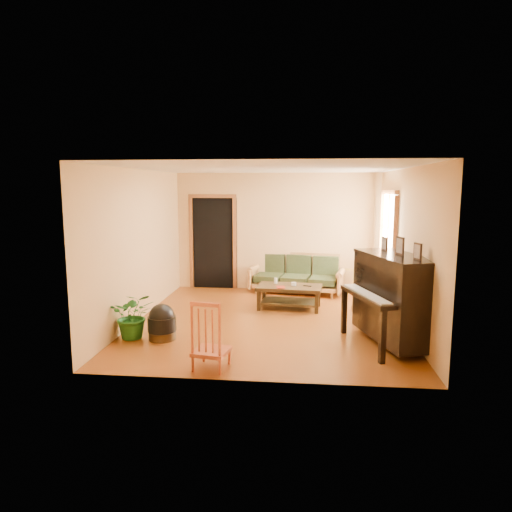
# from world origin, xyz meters

# --- Properties ---
(floor) EXTENTS (5.00, 5.00, 0.00)m
(floor) POSITION_xyz_m (0.00, 0.00, 0.00)
(floor) COLOR #632D0D
(floor) RESTS_ON ground
(doorway) EXTENTS (1.08, 0.16, 2.05)m
(doorway) POSITION_xyz_m (-1.45, 2.48, 1.02)
(doorway) COLOR black
(doorway) RESTS_ON floor
(window) EXTENTS (0.12, 1.36, 1.46)m
(window) POSITION_xyz_m (2.21, 1.30, 1.50)
(window) COLOR white
(window) RESTS_ON right_wall
(sofa) EXTENTS (2.11, 1.20, 0.85)m
(sofa) POSITION_xyz_m (0.44, 2.14, 0.43)
(sofa) COLOR #9E6C3A
(sofa) RESTS_ON floor
(coffee_table) EXTENTS (1.27, 0.78, 0.44)m
(coffee_table) POSITION_xyz_m (0.34, 0.84, 0.22)
(coffee_table) COLOR black
(coffee_table) RESTS_ON floor
(armchair) EXTENTS (1.10, 1.13, 0.89)m
(armchair) POSITION_xyz_m (1.91, 0.56, 0.44)
(armchair) COLOR #9E6C3A
(armchair) RESTS_ON floor
(piano) EXTENTS (1.30, 1.71, 1.33)m
(piano) POSITION_xyz_m (1.90, -1.01, 0.67)
(piano) COLOR black
(piano) RESTS_ON floor
(footstool) EXTENTS (0.51, 0.51, 0.41)m
(footstool) POSITION_xyz_m (-1.53, -1.13, 0.20)
(footstool) COLOR black
(footstool) RESTS_ON floor
(red_chair) EXTENTS (0.49, 0.53, 0.90)m
(red_chair) POSITION_xyz_m (-0.57, -2.15, 0.45)
(red_chair) COLOR #9C3E1C
(red_chair) RESTS_ON floor
(leaning_frame) EXTENTS (0.40, 0.23, 0.53)m
(leaning_frame) POSITION_xyz_m (1.53, 2.42, 0.27)
(leaning_frame) COLOR gold
(leaning_frame) RESTS_ON floor
(ceramic_crock) EXTENTS (0.25, 0.25, 0.24)m
(ceramic_crock) POSITION_xyz_m (2.03, 2.34, 0.12)
(ceramic_crock) COLOR #34539E
(ceramic_crock) RESTS_ON floor
(potted_plant) EXTENTS (0.77, 0.71, 0.72)m
(potted_plant) POSITION_xyz_m (-1.98, -1.12, 0.36)
(potted_plant) COLOR #1A5418
(potted_plant) RESTS_ON floor
(book) EXTENTS (0.18, 0.22, 0.02)m
(book) POSITION_xyz_m (0.10, 0.65, 0.45)
(book) COLOR maroon
(book) RESTS_ON coffee_table
(candle) EXTENTS (0.08, 0.08, 0.11)m
(candle) POSITION_xyz_m (0.06, 1.04, 0.49)
(candle) COLOR white
(candle) RESTS_ON coffee_table
(glass_jar) EXTENTS (0.11, 0.11, 0.07)m
(glass_jar) POSITION_xyz_m (0.42, 0.86, 0.47)
(glass_jar) COLOR silver
(glass_jar) RESTS_ON coffee_table
(remote) EXTENTS (0.17, 0.09, 0.02)m
(remote) POSITION_xyz_m (0.68, 0.84, 0.45)
(remote) COLOR black
(remote) RESTS_ON coffee_table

